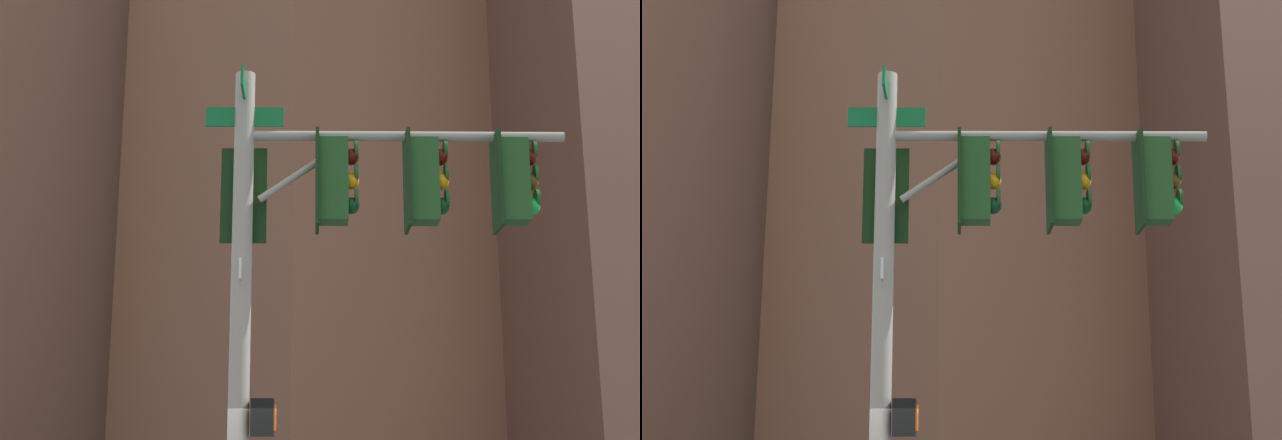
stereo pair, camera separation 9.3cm
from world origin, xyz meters
The scene contains 4 objects.
signal_pole_assembly centered at (1.01, -0.08, 4.47)m, with size 3.83×2.39×6.47m.
building_brick_nearside centered at (21.03, 26.43, 20.72)m, with size 24.91×20.33×41.45m, color brown.
building_brick_midblock centered at (25.69, 21.38, 15.45)m, with size 17.89×19.18×30.90m, color brown.
building_brick_farside centered at (7.78, 48.46, 19.95)m, with size 20.11×16.18×39.89m, color #845B47.
Camera 1 is at (-4.07, -9.33, 1.93)m, focal length 52.50 mm.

